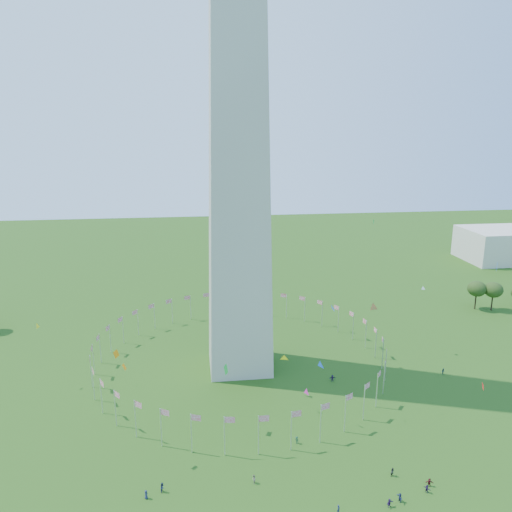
# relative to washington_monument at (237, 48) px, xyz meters

# --- Properties ---
(ground) EXTENTS (600.00, 600.00, 0.00)m
(ground) POSITION_rel_washington_monument_xyz_m (0.00, -50.00, -84.50)
(ground) COLOR #1D420F
(ground) RESTS_ON ground
(washington_monument) EXTENTS (16.80, 16.80, 169.00)m
(washington_monument) POSITION_rel_washington_monument_xyz_m (0.00, 0.00, 0.00)
(washington_monument) COLOR #B9B3A4
(washington_monument) RESTS_ON ground
(flag_ring) EXTENTS (80.24, 80.24, 9.00)m
(flag_ring) POSITION_rel_washington_monument_xyz_m (-0.00, 0.00, -80.00)
(flag_ring) COLOR silver
(flag_ring) RESTS_ON ground
(crowd) EXTENTS (100.57, 58.62, 1.94)m
(crowd) POSITION_rel_washington_monument_xyz_m (12.22, -47.88, -83.64)
(crowd) COLOR #2D1746
(crowd) RESTS_ON ground
(kites_aloft) EXTENTS (98.96, 76.45, 36.86)m
(kites_aloft) POSITION_rel_washington_monument_xyz_m (9.61, -26.09, -66.31)
(kites_aloft) COLOR yellow
(kites_aloft) RESTS_ON ground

